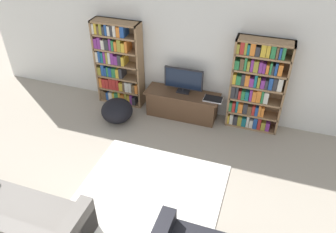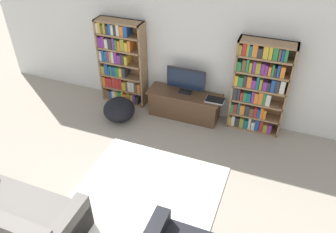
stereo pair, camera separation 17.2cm
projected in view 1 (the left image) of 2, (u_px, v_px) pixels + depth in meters
wall_back at (193, 49)px, 5.97m from camera, size 8.80×0.06×2.60m
bookshelf_left at (117, 64)px, 6.48m from camera, size 0.95×0.30×1.73m
bookshelf_right at (256, 85)px, 5.76m from camera, size 0.95×0.30×1.73m
tv_stand at (182, 104)px, 6.38m from camera, size 1.42×0.47×0.51m
television at (184, 80)px, 6.11m from camera, size 0.74×0.16×0.50m
laptop at (213, 99)px, 6.03m from camera, size 0.35×0.23×0.03m
area_rug at (149, 194)px, 4.86m from camera, size 2.10×1.95×0.02m
couch_left_sectional at (17, 224)px, 4.14m from camera, size 1.73×0.86×0.75m
beanbag_ottoman at (117, 111)px, 6.26m from camera, size 0.60×0.60×0.45m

